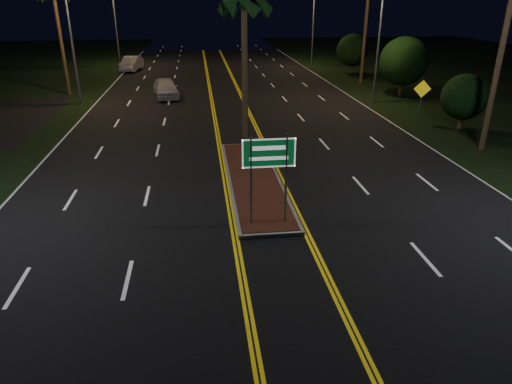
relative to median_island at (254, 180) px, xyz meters
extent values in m
plane|color=black|center=(0.00, -7.00, -0.08)|extent=(120.00, 120.00, 0.00)
cube|color=gray|center=(0.00, 0.00, -0.01)|extent=(2.25, 10.25, 0.15)
cube|color=#592819|center=(0.00, 0.00, 0.08)|extent=(2.00, 10.00, 0.02)
cylinder|color=gray|center=(-0.60, -4.20, 1.67)|extent=(0.08, 0.08, 3.20)
cylinder|color=gray|center=(0.60, -4.20, 1.67)|extent=(0.08, 0.08, 3.20)
cube|color=#07471E|center=(0.00, -4.20, 2.62)|extent=(1.80, 0.04, 1.00)
cube|color=white|center=(0.00, -4.22, 2.62)|extent=(1.80, 0.01, 1.00)
cylinder|color=gray|center=(-11.00, 17.00, 4.42)|extent=(0.18, 0.18, 9.00)
cylinder|color=gray|center=(-11.00, 37.00, 4.42)|extent=(0.18, 0.18, 9.00)
cylinder|color=gray|center=(11.00, 15.00, 4.42)|extent=(0.18, 0.18, 9.00)
cylinder|color=gray|center=(11.00, 35.00, 4.42)|extent=(0.18, 0.18, 9.00)
cylinder|color=#382819|center=(0.00, 3.50, 3.67)|extent=(0.28, 0.28, 7.50)
cylinder|color=#382819|center=(-12.80, 21.00, 3.92)|extent=(0.28, 0.28, 8.00)
cylinder|color=#382819|center=(12.50, 3.00, 4.17)|extent=(0.28, 0.28, 8.50)
cylinder|color=#382819|center=(12.80, 23.00, 4.67)|extent=(0.28, 0.28, 9.50)
cylinder|color=#382819|center=(13.50, 7.00, 0.37)|extent=(0.24, 0.24, 0.90)
sphere|color=black|center=(13.50, 7.00, 1.87)|extent=(2.70, 2.70, 2.70)
cylinder|color=#382819|center=(14.00, 17.00, 0.55)|extent=(0.24, 0.24, 1.26)
sphere|color=black|center=(14.00, 17.00, 2.65)|extent=(3.78, 3.78, 3.78)
cylinder|color=#382819|center=(13.80, 29.00, 0.46)|extent=(0.24, 0.24, 1.08)
sphere|color=black|center=(13.80, 29.00, 2.26)|extent=(3.24, 3.24, 3.24)
imported|color=silver|center=(-4.79, 18.70, 0.80)|extent=(3.08, 5.58, 1.76)
imported|color=silver|center=(-9.27, 33.74, 0.79)|extent=(3.03, 5.51, 1.74)
cylinder|color=gray|center=(11.88, 9.18, 1.05)|extent=(0.07, 0.07, 2.27)
cube|color=yellow|center=(11.88, 9.16, 1.98)|extent=(1.08, 0.21, 1.09)
camera|label=1|loc=(-2.21, -18.38, 7.39)|focal=32.00mm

